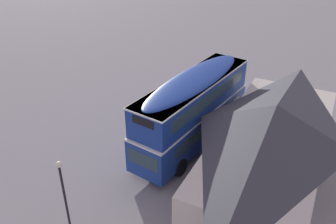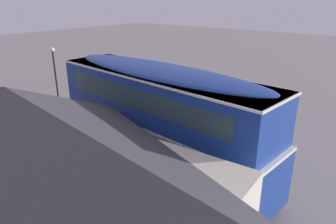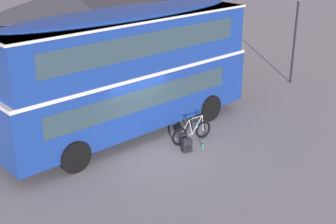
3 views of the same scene
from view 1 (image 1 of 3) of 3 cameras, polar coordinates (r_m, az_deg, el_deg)
ground_plane at (r=25.17m, az=1.45°, el=-3.25°), size 120.00×120.00×0.00m
double_decker_bus at (r=22.78m, az=3.97°, el=0.61°), size 10.50×3.49×4.79m
touring_bicycle at (r=24.17m, az=-1.99°, el=-3.76°), size 1.74×0.58×0.99m
backpack_on_ground at (r=24.88m, az=-1.93°, el=-2.96°), size 0.41×0.38×0.52m
water_bottle_green_metal at (r=24.72m, az=-3.17°, el=-3.69°), size 0.07×0.07×0.22m
pub_building at (r=20.39m, az=15.88°, el=-4.86°), size 14.17×6.51×4.91m
street_lamp at (r=16.95m, az=-16.14°, el=-12.06°), size 0.28×0.28×4.41m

